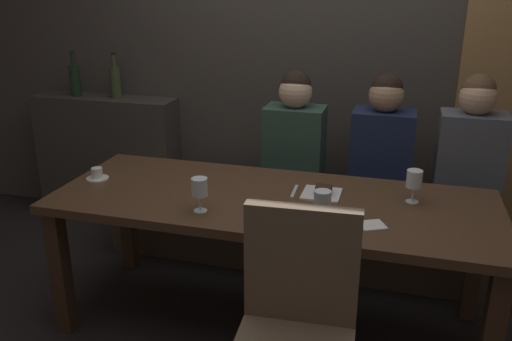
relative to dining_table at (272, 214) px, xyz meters
The scene contains 18 objects.
ground 0.65m from the dining_table, ahead, with size 9.00×9.00×0.00m, color black.
back_wall_tiled 1.49m from the dining_table, 90.00° to the left, with size 6.00×0.12×3.00m, color #423D38.
back_counter 1.87m from the dining_table, 146.14° to the left, with size 1.10×0.28×0.95m, color #38342F.
dining_table is the anchor object (origin of this frame).
banquette_bench 0.82m from the dining_table, 90.00° to the left, with size 2.50×0.44×0.45m.
chair_near_side 0.78m from the dining_table, 68.96° to the right, with size 0.47×0.47×0.98m.
diner_redhead 0.73m from the dining_table, 93.21° to the left, with size 0.36×0.24×0.81m.
diner_bearded 0.89m from the dining_table, 56.19° to the left, with size 0.36×0.24×0.82m.
diner_far_end 1.22m from the dining_table, 35.88° to the left, with size 0.36×0.24×0.84m.
wine_bottle_dark_red 2.07m from the dining_table, 149.99° to the left, with size 0.08×0.08×0.33m.
wine_bottle_pale_label 1.82m from the dining_table, 144.15° to the left, with size 0.08×0.08×0.33m.
wine_glass_end_left 0.43m from the dining_table, 41.06° to the right, with size 0.08×0.08×0.16m.
wine_glass_far_right 0.43m from the dining_table, 138.41° to the right, with size 0.08×0.08×0.16m.
wine_glass_near_right 0.71m from the dining_table, 11.13° to the left, with size 0.08×0.08×0.16m.
espresso_cup 0.99m from the dining_table, behind, with size 0.12×0.12×0.06m.
dessert_plate 0.28m from the dining_table, 23.64° to the left, with size 0.19×0.19×0.05m.
fork_on_table 0.17m from the dining_table, 49.09° to the left, with size 0.02×0.17×0.01m, color silver.
folded_napkin 0.55m from the dining_table, 21.41° to the right, with size 0.11×0.10×0.01m, color silver.
Camera 1 is at (0.59, -2.38, 1.77)m, focal length 37.41 mm.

